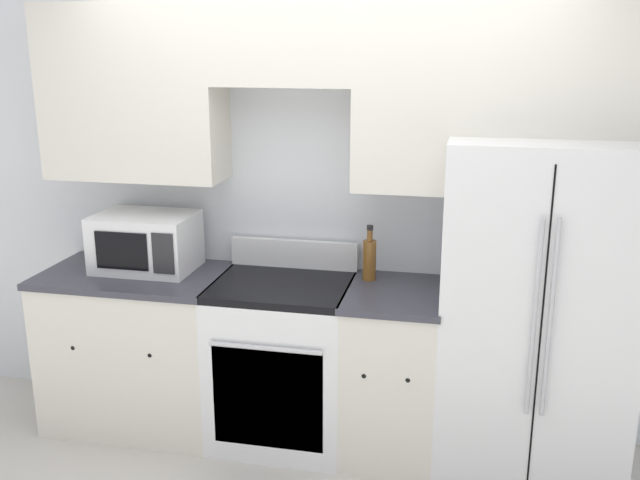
{
  "coord_description": "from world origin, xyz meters",
  "views": [
    {
      "loc": [
        0.74,
        -3.16,
        2.16
      ],
      "look_at": [
        -0.0,
        0.31,
        1.17
      ],
      "focal_mm": 40.0,
      "sensor_mm": 36.0,
      "label": 1
    }
  ],
  "objects_px": {
    "oven_range": "(283,361)",
    "refrigerator": "(535,309)",
    "bottle": "(369,258)",
    "microwave": "(146,242)"
  },
  "relations": [
    {
      "from": "oven_range",
      "to": "refrigerator",
      "type": "distance_m",
      "value": 1.37
    },
    {
      "from": "oven_range",
      "to": "refrigerator",
      "type": "xyz_separation_m",
      "value": [
        1.31,
        0.03,
        0.4
      ]
    },
    {
      "from": "oven_range",
      "to": "microwave",
      "type": "bearing_deg",
      "value": 174.64
    },
    {
      "from": "oven_range",
      "to": "bottle",
      "type": "height_order",
      "value": "bottle"
    },
    {
      "from": "refrigerator",
      "to": "bottle",
      "type": "height_order",
      "value": "refrigerator"
    },
    {
      "from": "oven_range",
      "to": "bottle",
      "type": "distance_m",
      "value": 0.74
    },
    {
      "from": "microwave",
      "to": "refrigerator",
      "type": "bearing_deg",
      "value": -1.11
    },
    {
      "from": "bottle",
      "to": "microwave",
      "type": "bearing_deg",
      "value": -176.4
    },
    {
      "from": "refrigerator",
      "to": "microwave",
      "type": "xyz_separation_m",
      "value": [
        -2.11,
        0.04,
        0.21
      ]
    },
    {
      "from": "refrigerator",
      "to": "microwave",
      "type": "relative_size",
      "value": 3.17
    }
  ]
}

